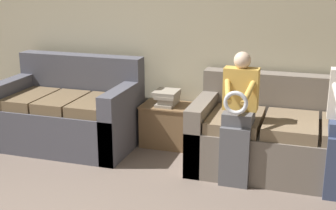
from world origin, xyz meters
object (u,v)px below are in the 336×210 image
couch_main (290,138)px  book_stack (167,97)px  couch_side (70,114)px  child_left_seated (238,114)px  side_shelf (168,124)px

couch_main → book_stack: couch_main is taller
couch_main → couch_side: bearing=-179.3°
child_left_seated → book_stack: (-0.88, 0.68, -0.10)m
child_left_seated → book_stack: size_ratio=3.73×
couch_main → side_shelf: size_ratio=3.29×
couch_side → couch_main: bearing=0.7°
couch_side → book_stack: size_ratio=4.61×
book_stack → side_shelf: bearing=54.7°
couch_main → side_shelf: bearing=168.2°
couch_main → child_left_seated: (-0.45, -0.40, 0.33)m
couch_side → child_left_seated: 1.98m
child_left_seated → book_stack: 1.11m
couch_main → couch_side: size_ratio=1.27×
couch_main → book_stack: 1.38m
side_shelf → couch_main: bearing=-11.8°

